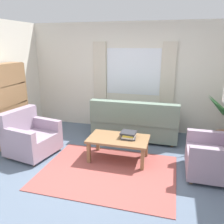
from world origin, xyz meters
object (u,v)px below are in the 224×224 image
coffee_table (118,141)px  couch (135,123)px  armchair_right (217,156)px  bookshelf (11,108)px  armchair_left (30,137)px  book_stack_on_table (129,135)px

coffee_table → couch: bearing=83.6°
armchair_right → bookshelf: 4.12m
couch → armchair_right: (1.55, -1.19, -0.01)m
bookshelf → armchair_left: bearing=59.3°
armchair_right → couch: bearing=-127.9°
armchair_right → coffee_table: size_ratio=0.80×
couch → bookshelf: bearing=19.6°
coffee_table → armchair_right: bearing=-3.7°
armchair_right → coffee_table: 1.68m
armchair_left → coffee_table: size_ratio=0.89×
armchair_right → coffee_table: armchair_right is taller
armchair_left → coffee_table: armchair_left is taller
armchair_right → coffee_table: bearing=-94.0°
armchair_right → book_stack_on_table: size_ratio=2.55×
coffee_table → bookshelf: (-2.41, 0.19, 0.41)m
armchair_left → armchair_right: size_ratio=1.11×
couch → armchair_right: size_ratio=2.16×
book_stack_on_table → bookshelf: bearing=177.4°
armchair_left → book_stack_on_table: 1.93m
armchair_left → book_stack_on_table: armchair_left is taller
armchair_left → armchair_right: bearing=-77.7°
armchair_right → bookshelf: (-4.08, 0.29, 0.44)m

